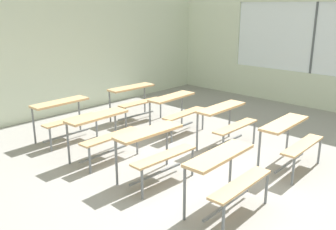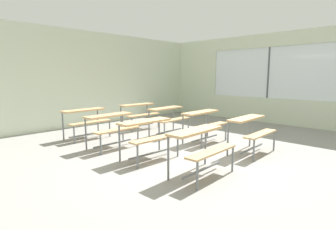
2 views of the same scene
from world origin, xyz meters
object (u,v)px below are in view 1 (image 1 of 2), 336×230
object	(u,v)px
desk_bench_r1c1	(226,117)
desk_bench_r2c1	(176,105)
desk_bench_r1c0	(154,144)
desk_bench_r3c1	(135,95)
desk_bench_r3c0	(64,111)
desk_bench_r0c1	(290,134)
desk_bench_r2c0	(102,127)
desk_bench_r0c0	(227,169)

from	to	relation	value
desk_bench_r1c1	desk_bench_r2c1	bearing A→B (deg)	90.68
desk_bench_r1c0	desk_bench_r3c1	size ratio (longest dim) A/B	1.00
desk_bench_r3c0	desk_bench_r0c1	bearing A→B (deg)	-66.37
desk_bench_r1c1	desk_bench_r3c1	bearing A→B (deg)	89.99
desk_bench_r1c0	desk_bench_r2c0	world-z (taller)	same
desk_bench_r0c1	desk_bench_r3c0	size ratio (longest dim) A/B	1.00
desk_bench_r2c0	desk_bench_r3c1	size ratio (longest dim) A/B	1.00
desk_bench_r0c1	desk_bench_r1c0	size ratio (longest dim) A/B	1.00
desk_bench_r0c1	desk_bench_r1c1	distance (m)	1.24
desk_bench_r0c0	desk_bench_r2c0	world-z (taller)	same
desk_bench_r2c0	desk_bench_r3c1	world-z (taller)	same
desk_bench_r0c1	desk_bench_r3c1	size ratio (longest dim) A/B	0.99
desk_bench_r0c1	desk_bench_r3c1	xyz separation A→B (m)	(0.05, 3.66, 0.00)
desk_bench_r0c0	desk_bench_r3c1	size ratio (longest dim) A/B	0.99
desk_bench_r1c0	desk_bench_r2c0	size ratio (longest dim) A/B	1.00
desk_bench_r0c0	desk_bench_r0c1	size ratio (longest dim) A/B	1.00
desk_bench_r1c0	desk_bench_r3c1	bearing A→B (deg)	55.58
desk_bench_r0c0	desk_bench_r2c0	distance (m)	2.43
desk_bench_r2c0	desk_bench_r3c0	size ratio (longest dim) A/B	1.01
desk_bench_r1c0	desk_bench_r3c1	distance (m)	3.01
desk_bench_r0c1	desk_bench_r3c1	distance (m)	3.67
desk_bench_r0c0	desk_bench_r3c1	bearing A→B (deg)	62.45
desk_bench_r0c0	desk_bench_r1c1	world-z (taller)	same
desk_bench_r3c0	desk_bench_r3c1	size ratio (longest dim) A/B	0.99
desk_bench_r1c0	desk_bench_r2c1	world-z (taller)	same
desk_bench_r2c0	desk_bench_r2c1	distance (m)	1.82
desk_bench_r0c0	desk_bench_r1c1	size ratio (longest dim) A/B	1.01
desk_bench_r0c1	desk_bench_r3c0	world-z (taller)	same
desk_bench_r3c0	desk_bench_r3c1	bearing A→B (deg)	-1.44
desk_bench_r0c0	desk_bench_r1c1	bearing A→B (deg)	33.20
desk_bench_r0c0	desk_bench_r2c0	size ratio (longest dim) A/B	1.00
desk_bench_r0c0	desk_bench_r3c1	xyz separation A→B (m)	(1.78, 3.67, 0.00)
desk_bench_r2c1	desk_bench_r3c0	distance (m)	2.16
desk_bench_r2c1	desk_bench_r3c1	world-z (taller)	same
desk_bench_r2c0	desk_bench_r2c1	xyz separation A→B (m)	(1.82, -0.00, 0.00)
desk_bench_r3c0	desk_bench_r1c0	bearing A→B (deg)	-91.75
desk_bench_r0c0	desk_bench_r1c0	distance (m)	1.25
desk_bench_r2c0	desk_bench_r3c1	distance (m)	2.21
desk_bench_r2c0	desk_bench_r2c1	bearing A→B (deg)	-2.13
desk_bench_r3c1	desk_bench_r1c1	bearing A→B (deg)	-87.27
desk_bench_r2c1	desk_bench_r0c1	bearing A→B (deg)	-93.82
desk_bench_r1c1	desk_bench_r3c1	world-z (taller)	same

